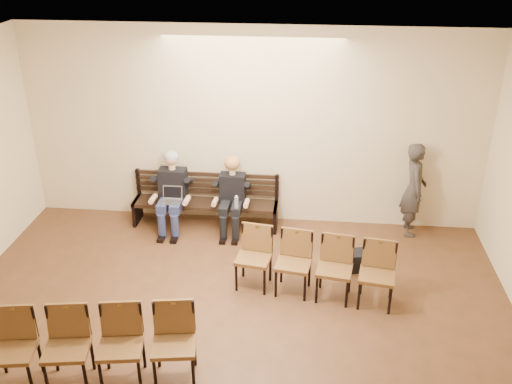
# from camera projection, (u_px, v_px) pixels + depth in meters

# --- Properties ---
(room_walls) EXTENTS (8.02, 10.01, 3.51)m
(room_walls) POSITION_uv_depth(u_px,v_px,m) (207.00, 194.00, 5.70)
(room_walls) COLOR beige
(room_walls) RESTS_ON ground
(bench) EXTENTS (2.60, 0.90, 0.45)m
(bench) POSITION_uv_depth(u_px,v_px,m) (206.00, 213.00, 10.24)
(bench) COLOR black
(bench) RESTS_ON ground
(seated_man) EXTENTS (0.59, 0.82, 1.43)m
(seated_man) POSITION_uv_depth(u_px,v_px,m) (172.00, 190.00, 9.97)
(seated_man) COLOR black
(seated_man) RESTS_ON ground
(seated_woman) EXTENTS (0.55, 0.76, 1.27)m
(seated_woman) POSITION_uv_depth(u_px,v_px,m) (232.00, 197.00, 9.91)
(seated_woman) COLOR black
(seated_woman) RESTS_ON ground
(laptop) EXTENTS (0.39, 0.34, 0.25)m
(laptop) POSITION_uv_depth(u_px,v_px,m) (171.00, 204.00, 9.83)
(laptop) COLOR #B9B9BE
(laptop) RESTS_ON bench
(water_bottle) EXTENTS (0.08, 0.08, 0.23)m
(water_bottle) POSITION_uv_depth(u_px,v_px,m) (237.00, 209.00, 9.66)
(water_bottle) COLOR silver
(water_bottle) RESTS_ON bench
(bag) EXTENTS (0.47, 0.37, 0.31)m
(bag) POSITION_uv_depth(u_px,v_px,m) (358.00, 260.00, 8.97)
(bag) COLOR black
(bag) RESTS_ON ground
(passerby) EXTENTS (0.47, 0.70, 1.92)m
(passerby) POSITION_uv_depth(u_px,v_px,m) (415.00, 183.00, 9.68)
(passerby) COLOR #332E29
(passerby) RESTS_ON ground
(chair_row_front) EXTENTS (2.34, 0.85, 0.94)m
(chair_row_front) POSITION_uv_depth(u_px,v_px,m) (314.00, 267.00, 8.23)
(chair_row_front) COLOR brown
(chair_row_front) RESTS_ON ground
(chair_row_back) EXTENTS (2.43, 0.90, 0.98)m
(chair_row_back) POSITION_uv_depth(u_px,v_px,m) (94.00, 349.00, 6.66)
(chair_row_back) COLOR brown
(chair_row_back) RESTS_ON ground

